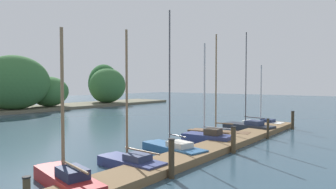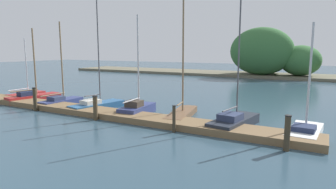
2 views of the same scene
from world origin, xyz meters
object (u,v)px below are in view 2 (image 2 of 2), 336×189
at_px(mooring_piling_2, 95,108).
at_px(mooring_piling_4, 287,133).
at_px(sailboat_6, 235,120).
at_px(mooring_piling_1, 35,99).
at_px(sailboat_7, 305,130).
at_px(sailboat_1, 34,97).
at_px(sailboat_5, 182,112).
at_px(sailboat_0, 27,94).
at_px(sailboat_2, 62,100).
at_px(sailboat_3, 98,104).
at_px(sailboat_4, 138,108).
at_px(mooring_piling_3, 174,119).

bearing_deg(mooring_piling_2, mooring_piling_4, -0.97).
height_order(sailboat_6, mooring_piling_1, sailboat_6).
height_order(sailboat_7, mooring_piling_1, sailboat_7).
relative_size(sailboat_1, sailboat_5, 0.80).
bearing_deg(sailboat_5, sailboat_1, 82.75).
bearing_deg(sailboat_0, mooring_piling_2, -107.86).
relative_size(sailboat_2, mooring_piling_2, 4.22).
height_order(sailboat_0, sailboat_2, sailboat_2).
xyz_separation_m(sailboat_3, mooring_piling_4, (12.47, -2.68, 0.42)).
height_order(sailboat_1, sailboat_6, sailboat_6).
height_order(sailboat_3, mooring_piling_1, sailboat_3).
xyz_separation_m(sailboat_5, mooring_piling_1, (-9.40, -3.14, 0.47)).
bearing_deg(sailboat_0, sailboat_4, -95.23).
relative_size(sailboat_3, sailboat_4, 1.23).
relative_size(sailboat_2, sailboat_7, 1.14).
relative_size(sailboat_4, sailboat_6, 0.80).
xyz_separation_m(mooring_piling_1, mooring_piling_3, (10.52, -0.05, -0.10)).
height_order(sailboat_0, mooring_piling_2, sailboat_0).
distance_m(sailboat_2, mooring_piling_2, 5.89).
distance_m(sailboat_7, mooring_piling_1, 16.44).
bearing_deg(sailboat_7, sailboat_2, 94.63).
bearing_deg(sailboat_3, mooring_piling_3, -98.30).
xyz_separation_m(sailboat_1, sailboat_2, (3.13, -0.01, -0.04)).
distance_m(sailboat_5, mooring_piling_3, 3.40).
relative_size(sailboat_2, sailboat_5, 0.85).
distance_m(sailboat_2, sailboat_3, 3.33).
xyz_separation_m(sailboat_6, mooring_piling_4, (2.86, -2.58, 0.39)).
height_order(sailboat_4, mooring_piling_3, sailboat_4).
xyz_separation_m(sailboat_3, mooring_piling_2, (2.09, -2.51, 0.40)).
bearing_deg(mooring_piling_3, mooring_piling_2, 179.71).
distance_m(sailboat_3, sailboat_4, 3.38).
bearing_deg(mooring_piling_3, sailboat_5, 109.35).
bearing_deg(mooring_piling_4, sailboat_4, 164.07).
bearing_deg(sailboat_0, sailboat_3, -96.43).
relative_size(mooring_piling_2, mooring_piling_3, 1.05).
height_order(sailboat_1, mooring_piling_1, sailboat_1).
bearing_deg(mooring_piling_3, sailboat_3, 160.73).
bearing_deg(mooring_piling_4, sailboat_6, 137.93).
distance_m(sailboat_7, mooring_piling_2, 11.17).
distance_m(sailboat_0, sailboat_6, 18.53).
bearing_deg(sailboat_6, mooring_piling_1, 108.87).
height_order(sailboat_2, sailboat_5, sailboat_5).
distance_m(sailboat_1, mooring_piling_1, 3.93).
distance_m(sailboat_1, sailboat_2, 3.13).
bearing_deg(mooring_piling_1, sailboat_3, 37.18).
bearing_deg(sailboat_5, mooring_piling_2, 116.96).
bearing_deg(sailboat_6, sailboat_2, 98.89).
bearing_deg(sailboat_7, sailboat_5, 88.29).
bearing_deg(sailboat_3, sailboat_7, -79.12).
bearing_deg(mooring_piling_1, sailboat_6, 10.48).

